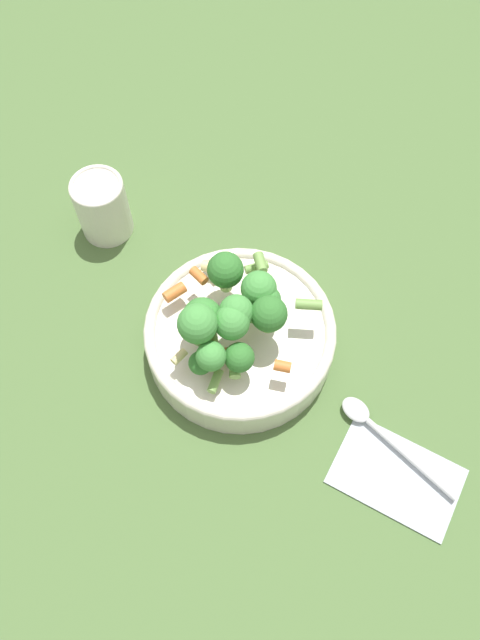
# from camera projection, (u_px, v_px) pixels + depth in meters

# --- Properties ---
(ground_plane) EXTENTS (3.00, 3.00, 0.00)m
(ground_plane) POSITION_uv_depth(u_px,v_px,m) (240.00, 346.00, 0.78)
(ground_plane) COLOR #4C6B38
(bowl) EXTENTS (0.23, 0.23, 0.05)m
(bowl) POSITION_uv_depth(u_px,v_px,m) (240.00, 336.00, 0.75)
(bowl) COLOR silver
(bowl) RESTS_ON ground_plane
(pasta_salad) EXTENTS (0.18, 0.18, 0.09)m
(pasta_salad) POSITION_uv_depth(u_px,v_px,m) (231.00, 314.00, 0.69)
(pasta_salad) COLOR #8CB766
(pasta_salad) RESTS_ON bowl
(cup) EXTENTS (0.07, 0.07, 0.09)m
(cup) POSITION_uv_depth(u_px,v_px,m) (102.00, 206.00, 0.82)
(cup) COLOR silver
(cup) RESTS_ON ground_plane
(napkin) EXTENTS (0.11, 0.15, 0.01)m
(napkin) POSITION_uv_depth(u_px,v_px,m) (397.00, 476.00, 0.70)
(napkin) COLOR #B2BCC6
(napkin) RESTS_ON ground_plane
(spoon) EXTENTS (0.08, 0.15, 0.01)m
(spoon) POSITION_uv_depth(u_px,v_px,m) (377.00, 429.00, 0.72)
(spoon) COLOR silver
(spoon) RESTS_ON napkin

